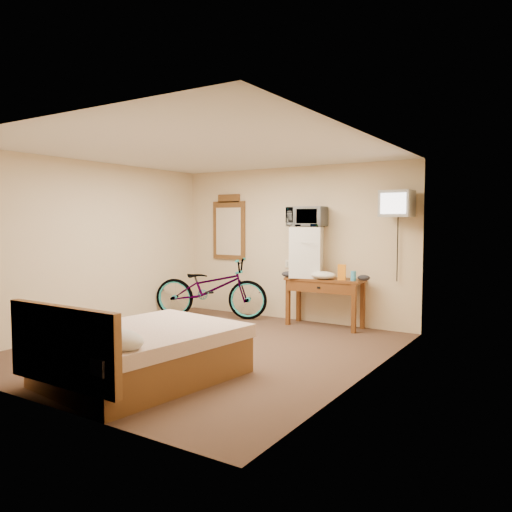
{
  "coord_description": "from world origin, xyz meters",
  "views": [
    {
      "loc": [
        3.88,
        -4.93,
        1.62
      ],
      "look_at": [
        0.21,
        0.86,
        1.14
      ],
      "focal_mm": 35.0,
      "sensor_mm": 36.0,
      "label": 1
    }
  ],
  "objects_px": {
    "mini_fridge": "(307,252)",
    "blue_cup": "(353,276)",
    "bed": "(138,352)",
    "crt_television": "(397,204)",
    "desk": "(324,287)",
    "bicycle": "(211,288)",
    "microwave": "(307,217)",
    "wall_mirror": "(229,228)"
  },
  "relations": [
    {
      "from": "mini_fridge",
      "to": "blue_cup",
      "type": "distance_m",
      "value": 0.86
    },
    {
      "from": "bed",
      "to": "crt_television",
      "type": "bearing_deg",
      "value": 65.05
    },
    {
      "from": "mini_fridge",
      "to": "crt_television",
      "type": "relative_size",
      "value": 1.4
    },
    {
      "from": "desk",
      "to": "bicycle",
      "type": "xyz_separation_m",
      "value": [
        -1.91,
        -0.34,
        -0.11
      ]
    },
    {
      "from": "desk",
      "to": "crt_television",
      "type": "height_order",
      "value": "crt_television"
    },
    {
      "from": "microwave",
      "to": "wall_mirror",
      "type": "distance_m",
      "value": 1.68
    },
    {
      "from": "wall_mirror",
      "to": "bicycle",
      "type": "relative_size",
      "value": 0.59
    },
    {
      "from": "mini_fridge",
      "to": "bicycle",
      "type": "distance_m",
      "value": 1.76
    },
    {
      "from": "blue_cup",
      "to": "bicycle",
      "type": "bearing_deg",
      "value": -172.3
    },
    {
      "from": "wall_mirror",
      "to": "bed",
      "type": "bearing_deg",
      "value": -68.01
    },
    {
      "from": "wall_mirror",
      "to": "blue_cup",
      "type": "bearing_deg",
      "value": -6.77
    },
    {
      "from": "desk",
      "to": "bed",
      "type": "xyz_separation_m",
      "value": [
        -0.49,
        -3.39,
        -0.32
      ]
    },
    {
      "from": "mini_fridge",
      "to": "bicycle",
      "type": "height_order",
      "value": "mini_fridge"
    },
    {
      "from": "blue_cup",
      "to": "bicycle",
      "type": "height_order",
      "value": "bicycle"
    },
    {
      "from": "mini_fridge",
      "to": "microwave",
      "type": "height_order",
      "value": "microwave"
    },
    {
      "from": "wall_mirror",
      "to": "bicycle",
      "type": "height_order",
      "value": "wall_mirror"
    },
    {
      "from": "desk",
      "to": "blue_cup",
      "type": "height_order",
      "value": "blue_cup"
    },
    {
      "from": "crt_television",
      "to": "bicycle",
      "type": "bearing_deg",
      "value": -173.09
    },
    {
      "from": "desk",
      "to": "crt_television",
      "type": "relative_size",
      "value": 2.14
    },
    {
      "from": "desk",
      "to": "blue_cup",
      "type": "relative_size",
      "value": 8.45
    },
    {
      "from": "wall_mirror",
      "to": "bicycle",
      "type": "distance_m",
      "value": 1.17
    },
    {
      "from": "blue_cup",
      "to": "bed",
      "type": "relative_size",
      "value": 0.07
    },
    {
      "from": "microwave",
      "to": "bicycle",
      "type": "bearing_deg",
      "value": -173.9
    },
    {
      "from": "microwave",
      "to": "blue_cup",
      "type": "relative_size",
      "value": 4.01
    },
    {
      "from": "desk",
      "to": "mini_fridge",
      "type": "height_order",
      "value": "mini_fridge"
    },
    {
      "from": "bed",
      "to": "bicycle",
      "type": "bearing_deg",
      "value": 114.97
    },
    {
      "from": "desk",
      "to": "blue_cup",
      "type": "distance_m",
      "value": 0.52
    },
    {
      "from": "bicycle",
      "to": "mini_fridge",
      "type": "bearing_deg",
      "value": -98.39
    },
    {
      "from": "microwave",
      "to": "bicycle",
      "type": "height_order",
      "value": "microwave"
    },
    {
      "from": "wall_mirror",
      "to": "bed",
      "type": "height_order",
      "value": "wall_mirror"
    },
    {
      "from": "desk",
      "to": "bed",
      "type": "relative_size",
      "value": 0.59
    },
    {
      "from": "bed",
      "to": "desk",
      "type": "bearing_deg",
      "value": 81.77
    },
    {
      "from": "microwave",
      "to": "wall_mirror",
      "type": "bearing_deg",
      "value": 164.65
    },
    {
      "from": "wall_mirror",
      "to": "mini_fridge",
      "type": "bearing_deg",
      "value": -8.18
    },
    {
      "from": "crt_television",
      "to": "bicycle",
      "type": "xyz_separation_m",
      "value": [
        -3.0,
        -0.36,
        -1.36
      ]
    },
    {
      "from": "blue_cup",
      "to": "crt_television",
      "type": "distance_m",
      "value": 1.21
    },
    {
      "from": "crt_television",
      "to": "bed",
      "type": "bearing_deg",
      "value": -114.95
    },
    {
      "from": "blue_cup",
      "to": "crt_television",
      "type": "relative_size",
      "value": 0.25
    },
    {
      "from": "crt_television",
      "to": "wall_mirror",
      "type": "distance_m",
      "value": 3.09
    },
    {
      "from": "crt_television",
      "to": "bed",
      "type": "relative_size",
      "value": 0.27
    },
    {
      "from": "blue_cup",
      "to": "crt_television",
      "type": "xyz_separation_m",
      "value": [
        0.61,
        0.04,
        1.04
      ]
    },
    {
      "from": "microwave",
      "to": "crt_television",
      "type": "height_order",
      "value": "crt_television"
    }
  ]
}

